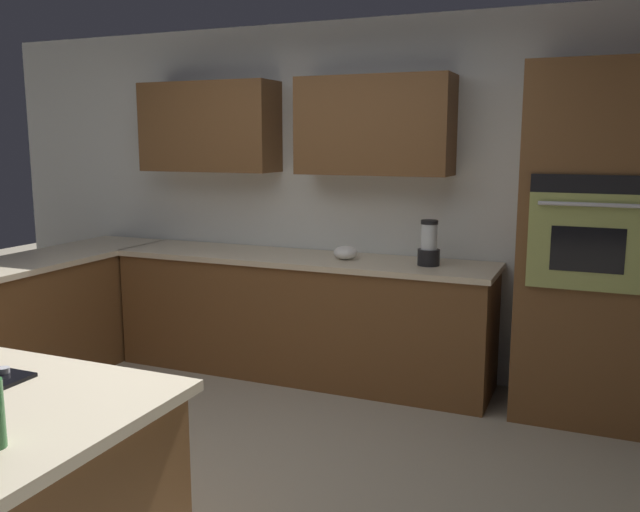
# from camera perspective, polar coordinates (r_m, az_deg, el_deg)

# --- Properties ---
(ground_plane) EXTENTS (14.00, 14.00, 0.00)m
(ground_plane) POSITION_cam_1_polar(r_m,az_deg,el_deg) (3.73, -11.72, -18.17)
(ground_plane) COLOR #9E937F
(wall_back) EXTENTS (6.00, 0.44, 2.60)m
(wall_back) POSITION_cam_1_polar(r_m,az_deg,el_deg) (5.14, 0.16, 6.39)
(wall_back) COLOR silver
(wall_back) RESTS_ON ground
(lower_cabinets_back) EXTENTS (2.80, 0.60, 0.86)m
(lower_cabinets_back) POSITION_cam_1_polar(r_m,az_deg,el_deg) (5.02, -1.63, -5.30)
(lower_cabinets_back) COLOR brown
(lower_cabinets_back) RESTS_ON ground
(countertop_back) EXTENTS (2.84, 0.64, 0.04)m
(countertop_back) POSITION_cam_1_polar(r_m,az_deg,el_deg) (4.93, -1.65, -0.24)
(countertop_back) COLOR beige
(countertop_back) RESTS_ON lower_cabinets_back
(lower_cabinets_side) EXTENTS (0.60, 2.90, 0.86)m
(lower_cabinets_side) POSITION_cam_1_polar(r_m,az_deg,el_deg) (5.12, -25.38, -5.98)
(lower_cabinets_side) COLOR brown
(lower_cabinets_side) RESTS_ON ground
(wall_oven) EXTENTS (0.80, 0.66, 2.20)m
(wall_oven) POSITION_cam_1_polar(r_m,az_deg,el_deg) (4.45, 21.79, 0.84)
(wall_oven) COLOR brown
(wall_oven) RESTS_ON ground
(blender) EXTENTS (0.15, 0.15, 0.31)m
(blender) POSITION_cam_1_polar(r_m,az_deg,el_deg) (4.60, 9.21, 0.84)
(blender) COLOR black
(blender) RESTS_ON countertop_back
(mixing_bowl) EXTENTS (0.17, 0.17, 0.10)m
(mixing_bowl) POSITION_cam_1_polar(r_m,az_deg,el_deg) (4.79, 2.19, 0.29)
(mixing_bowl) COLOR white
(mixing_bowl) RESTS_ON countertop_back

